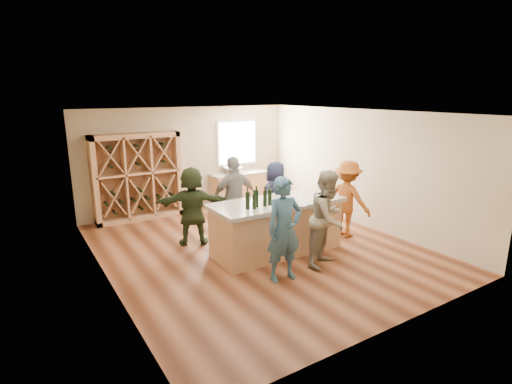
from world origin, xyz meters
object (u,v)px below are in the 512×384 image
wine_bottle_e (270,197)px  person_far_left (192,206)px  tasting_counter_base (277,228)px  wine_bottle_a (248,200)px  wine_bottle_b (254,202)px  person_near_right (328,218)px  wine_rack (138,177)px  person_near_left (284,229)px  wine_bottle_c (256,198)px  wine_bottle_d (265,198)px  person_far_right (276,196)px  person_far_mid (235,198)px  person_server (347,199)px  sink (233,170)px

wine_bottle_e → person_far_left: bearing=123.5°
tasting_counter_base → wine_bottle_a: bearing=-167.7°
wine_bottle_b → person_near_right: bearing=-34.0°
wine_bottle_b → wine_rack: bearing=104.8°
person_near_left → person_near_right: (1.05, 0.07, -0.00)m
wine_bottle_c → wine_bottle_d: bearing=-13.4°
wine_rack → person_near_right: (2.17, -4.67, -0.19)m
wine_bottle_d → wine_bottle_e: size_ratio=0.99×
wine_bottle_e → person_far_right: person_far_right is taller
wine_bottle_a → person_far_mid: bearing=71.1°
wine_bottle_d → person_far_mid: (0.07, 1.31, -0.31)m
person_server → person_far_left: 3.42m
wine_bottle_c → person_far_right: bearing=43.7°
tasting_counter_base → person_near_left: size_ratio=1.43×
sink → wine_bottle_c: bearing=-112.6°
wine_bottle_c → person_far_mid: 1.33m
wine_bottle_d → sink: bearing=69.8°
wine_bottle_b → wine_bottle_e: wine_bottle_e is taller
wine_bottle_c → wine_bottle_e: 0.30m
person_far_left → person_far_right: bearing=-161.3°
wine_bottle_c → person_near_left: bearing=-91.6°
person_near_left → sink: bearing=76.1°
wine_bottle_a → person_server: size_ratio=0.19×
wine_bottle_c → person_near_left: (-0.03, -0.93, -0.33)m
person_near_right → person_far_mid: bearing=85.4°
wine_bottle_c → wine_bottle_a: bearing=-172.1°
wine_bottle_c → person_far_right: 1.91m
wine_rack → person_server: 5.18m
person_far_left → person_near_left: bearing=129.0°
person_near_right → person_server: bearing=8.5°
wine_rack → wine_bottle_e: size_ratio=7.09×
sink → wine_bottle_e: 3.97m
person_far_left → wine_bottle_a: bearing=131.2°
wine_bottle_e → person_far_right: size_ratio=0.19×
tasting_counter_base → wine_bottle_a: wine_bottle_a is taller
person_near_right → person_server: 1.71m
wine_bottle_d → wine_bottle_b: bearing=-169.0°
wine_bottle_a → person_server: bearing=2.4°
wine_rack → person_far_right: size_ratio=1.35×
wine_bottle_b → person_far_left: (-0.57, 1.56, -0.37)m
sink → wine_rack: bearing=178.5°
wine_bottle_a → wine_bottle_e: size_ratio=1.06×
sink → wine_bottle_b: size_ratio=1.91×
person_far_right → sink: bearing=-118.0°
tasting_counter_base → person_near_right: person_near_right is taller
person_server → wine_bottle_a: bearing=76.4°
person_server → wine_bottle_c: bearing=75.9°
wine_rack → wine_bottle_c: (1.14, -3.81, 0.14)m
wine_bottle_a → wine_bottle_d: wine_bottle_a is taller
wine_bottle_b → person_server: (2.56, 0.18, -0.36)m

